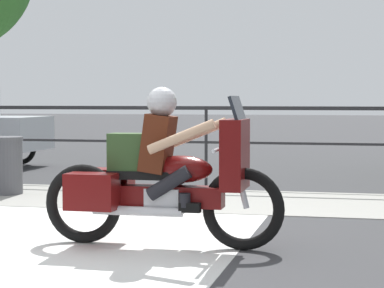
% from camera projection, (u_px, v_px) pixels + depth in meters
% --- Properties ---
extents(ground_plane, '(120.00, 120.00, 0.00)m').
position_uv_depth(ground_plane, '(99.00, 245.00, 7.28)').
color(ground_plane, '#38383A').
extents(sidewalk_band, '(44.00, 2.40, 0.01)m').
position_uv_depth(sidewalk_band, '(182.00, 199.00, 10.59)').
color(sidewalk_band, '#99968E').
rests_on(sidewalk_band, ground).
extents(crosswalk_band, '(3.72, 6.00, 0.01)m').
position_uv_depth(crosswalk_band, '(45.00, 247.00, 7.20)').
color(crosswalk_band, silver).
rests_on(crosswalk_band, ground).
extents(fence_railing, '(36.00, 0.05, 1.31)m').
position_uv_depth(fence_railing, '(206.00, 123.00, 12.16)').
color(fence_railing, '#232326').
rests_on(fence_railing, ground).
extents(motorcycle, '(2.38, 0.76, 1.54)m').
position_uv_depth(motorcycle, '(161.00, 176.00, 7.18)').
color(motorcycle, black).
rests_on(motorcycle, ground).
extents(trash_bin, '(0.50, 0.50, 0.86)m').
position_uv_depth(trash_bin, '(6.00, 165.00, 11.13)').
color(trash_bin, '#515156').
rests_on(trash_bin, ground).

